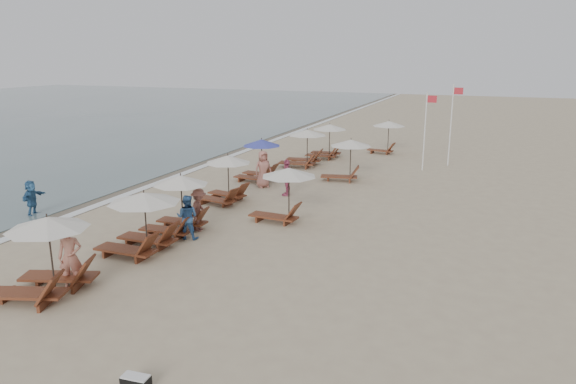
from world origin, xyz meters
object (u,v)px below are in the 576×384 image
at_px(lounger_station_2, 176,206).
at_px(waterline_walker, 32,198).
at_px(lounger_station_1, 139,223).
at_px(lounger_station_3, 224,180).
at_px(beachgoer_far_a, 287,178).
at_px(duffel_bag, 136,383).
at_px(flag_pole_near, 426,127).
at_px(inland_station_0, 282,190).
at_px(beachgoer_near, 70,257).
at_px(inland_station_2, 386,132).
at_px(lounger_station_0, 44,260).
at_px(inland_station_1, 346,156).
at_px(beachgoer_far_b, 263,169).
at_px(lounger_station_6, 326,141).
at_px(beachgoer_mid_b, 199,210).
at_px(beachgoer_mid_a, 187,217).
at_px(lounger_station_4, 258,161).
at_px(lounger_station_5, 303,149).

height_order(lounger_station_2, waterline_walker, lounger_station_2).
relative_size(lounger_station_1, lounger_station_3, 1.12).
bearing_deg(beachgoer_far_a, duffel_bag, 8.70).
bearing_deg(flag_pole_near, inland_station_0, -107.64).
relative_size(lounger_station_2, beachgoer_near, 1.36).
bearing_deg(inland_station_2, lounger_station_0, -99.59).
bearing_deg(inland_station_1, beachgoer_far_b, -140.25).
distance_m(beachgoer_far_a, flag_pole_near, 10.01).
bearing_deg(lounger_station_6, lounger_station_3, -94.79).
distance_m(inland_station_2, beachgoer_far_b, 12.44).
bearing_deg(beachgoer_far_b, lounger_station_6, 38.44).
bearing_deg(lounger_station_2, beachgoer_far_b, 89.38).
height_order(lounger_station_2, beachgoer_mid_b, lounger_station_2).
xyz_separation_m(inland_station_0, beachgoer_mid_a, (-2.47, -3.16, -0.53)).
relative_size(lounger_station_1, lounger_station_4, 1.14).
bearing_deg(beachgoer_far_a, beachgoer_near, -11.26).
relative_size(lounger_station_0, inland_station_2, 1.09).
bearing_deg(beachgoer_far_a, lounger_station_1, -13.34).
bearing_deg(lounger_station_4, beachgoer_far_a, -41.99).
bearing_deg(lounger_station_6, lounger_station_5, -99.55).
height_order(beachgoer_mid_a, beachgoer_mid_b, beachgoer_mid_b).
xyz_separation_m(lounger_station_2, beachgoer_far_a, (1.83, 6.69, -0.16)).
bearing_deg(lounger_station_2, lounger_station_4, 95.09).
height_order(inland_station_1, beachgoer_mid_a, inland_station_1).
bearing_deg(lounger_station_4, beachgoer_far_b, -55.29).
distance_m(lounger_station_5, waterline_walker, 15.54).
distance_m(lounger_station_1, beachgoer_mid_a, 1.98).
relative_size(lounger_station_2, beachgoer_mid_a, 1.51).
bearing_deg(lounger_station_0, lounger_station_4, 91.56).
relative_size(beachgoer_near, beachgoer_mid_a, 1.11).
relative_size(lounger_station_0, lounger_station_3, 1.12).
bearing_deg(lounger_station_1, lounger_station_2, 90.25).
height_order(beachgoer_far_b, duffel_bag, beachgoer_far_b).
relative_size(beachgoer_near, beachgoer_far_a, 1.05).
height_order(beachgoer_near, beachgoer_mid_b, beachgoer_near).
xyz_separation_m(beachgoer_mid_a, beachgoer_far_a, (1.09, 7.13, 0.05)).
distance_m(lounger_station_0, beachgoer_far_a, 12.89).
height_order(lounger_station_5, beachgoer_far_b, lounger_station_5).
distance_m(beachgoer_mid_a, beachgoer_far_b, 8.25).
relative_size(inland_station_1, inland_station_2, 1.07).
distance_m(beachgoer_mid_a, flag_pole_near, 16.82).
distance_m(lounger_station_0, inland_station_2, 25.97).
height_order(lounger_station_3, beachgoer_far_b, lounger_station_3).
bearing_deg(waterline_walker, beachgoer_far_a, -63.22).
xyz_separation_m(lounger_station_1, beachgoer_mid_a, (0.73, 1.82, -0.23)).
bearing_deg(beachgoer_mid_a, lounger_station_1, 56.31).
relative_size(lounger_station_6, waterline_walker, 1.70).
bearing_deg(inland_station_1, lounger_station_4, -159.60).
relative_size(lounger_station_4, inland_station_1, 0.90).
relative_size(lounger_station_5, beachgoer_mid_b, 1.67).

